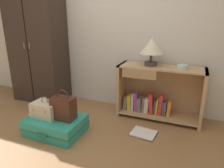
% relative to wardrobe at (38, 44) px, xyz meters
% --- Properties ---
extents(ground_plane, '(9.00, 9.00, 0.00)m').
position_rel_wardrobe_xyz_m(ground_plane, '(1.13, -1.20, -0.94)').
color(ground_plane, olive).
extents(back_wall, '(6.40, 0.10, 2.60)m').
position_rel_wardrobe_xyz_m(back_wall, '(1.13, 0.30, 0.36)').
color(back_wall, beige).
rests_on(back_wall, ground_plane).
extents(wardrobe, '(0.88, 0.47, 1.89)m').
position_rel_wardrobe_xyz_m(wardrobe, '(0.00, 0.00, 0.00)').
color(wardrobe, '#33261E').
rests_on(wardrobe, ground_plane).
extents(bookshelf, '(1.13, 0.39, 0.74)m').
position_rel_wardrobe_xyz_m(bookshelf, '(1.95, 0.04, -0.59)').
color(bookshelf, tan).
rests_on(bookshelf, ground_plane).
extents(table_lamp, '(0.30, 0.30, 0.37)m').
position_rel_wardrobe_xyz_m(table_lamp, '(1.84, 0.03, 0.05)').
color(table_lamp, '#3D3838').
rests_on(table_lamp, bookshelf).
extents(bowl, '(0.13, 0.13, 0.05)m').
position_rel_wardrobe_xyz_m(bowl, '(2.24, -0.01, -0.18)').
color(bowl, silver).
rests_on(bowl, bookshelf).
extents(suitcase_large, '(0.67, 0.51, 0.20)m').
position_rel_wardrobe_xyz_m(suitcase_large, '(0.89, -0.84, -0.84)').
color(suitcase_large, teal).
rests_on(suitcase_large, ground_plane).
extents(train_case, '(0.31, 0.23, 0.26)m').
position_rel_wardrobe_xyz_m(train_case, '(0.77, -0.85, -0.65)').
color(train_case, beige).
rests_on(train_case, suitcase_large).
extents(handbag, '(0.27, 0.17, 0.37)m').
position_rel_wardrobe_xyz_m(handbag, '(1.01, -0.82, -0.60)').
color(handbag, '#472319').
rests_on(handbag, suitcase_large).
extents(bottle, '(0.08, 0.08, 0.17)m').
position_rel_wardrobe_xyz_m(bottle, '(0.47, -0.78, -0.87)').
color(bottle, white).
rests_on(bottle, ground_plane).
extents(open_book_on_floor, '(0.34, 0.29, 0.02)m').
position_rel_wardrobe_xyz_m(open_book_on_floor, '(1.90, -0.48, -0.93)').
color(open_book_on_floor, white).
rests_on(open_book_on_floor, ground_plane).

